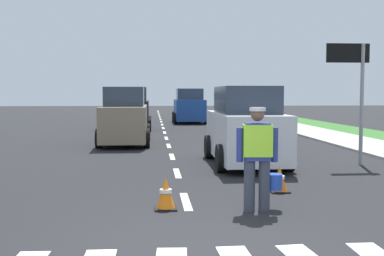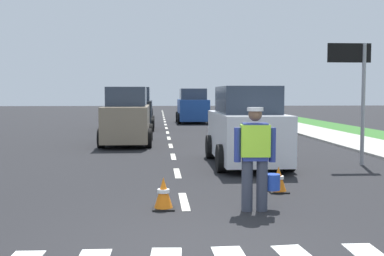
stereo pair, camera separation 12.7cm
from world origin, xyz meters
TOP-DOWN VIEW (x-y plane):
  - ground_plane at (0.00, 21.00)m, footprint 96.00×96.00m
  - lane_center_line at (0.00, 25.20)m, footprint 0.14×46.40m
  - road_worker at (1.12, 1.98)m, footprint 0.77×0.36m
  - lane_direction_sign at (4.70, 6.75)m, footprint 1.16×0.11m
  - traffic_cone_near at (1.85, 3.38)m, footprint 0.36×0.36m
  - traffic_cone_far at (-0.37, 2.18)m, footprint 0.36×0.36m
  - car_oncoming_second at (-1.66, 19.76)m, footprint 2.02×4.11m
  - car_outgoing_ahead at (1.88, 7.03)m, footprint 1.87×4.06m
  - car_parked_far at (4.32, 17.58)m, footprint 1.89×4.01m
  - car_oncoming_third at (-1.92, 32.64)m, footprint 2.08×4.13m
  - car_oncoming_lead at (-1.61, 12.57)m, footprint 1.86×4.29m
  - car_outgoing_far at (1.79, 25.42)m, footprint 2.09×4.01m

SIDE VIEW (x-z plane):
  - ground_plane at x=0.00m, z-range 0.00..0.00m
  - lane_center_line at x=0.00m, z-range 0.00..0.01m
  - traffic_cone_near at x=1.85m, z-range 0.00..0.50m
  - traffic_cone_far at x=-0.37m, z-range 0.00..0.52m
  - road_worker at x=1.12m, z-range 0.10..1.77m
  - car_oncoming_third at x=-1.92m, z-range -0.07..1.97m
  - car_outgoing_ahead at x=1.88m, z-range -0.08..2.00m
  - car_oncoming_lead at x=-1.61m, z-range -0.08..2.05m
  - car_parked_far at x=4.32m, z-range -0.08..2.12m
  - car_outgoing_far at x=1.79m, z-range -0.08..2.13m
  - car_oncoming_second at x=-1.66m, z-range -0.08..2.14m
  - lane_direction_sign at x=4.70m, z-range 0.81..4.01m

